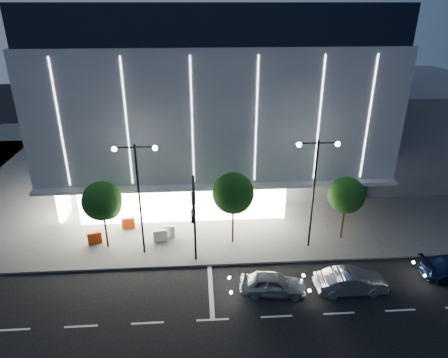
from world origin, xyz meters
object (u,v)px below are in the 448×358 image
traffic_mast (194,211)px  tree_right (346,197)px  street_lamp_west (138,184)px  street_lamp_east (315,179)px  barrier_d (160,236)px  tree_left (103,203)px  car_second (351,282)px  barrier_a (95,238)px  barrier_c (128,223)px  barrier_b (169,231)px  car_lead (273,284)px  tree_mid (233,195)px

traffic_mast → tree_right: 12.63m
street_lamp_west → street_lamp_east: same height
street_lamp_west → barrier_d: (1.13, 1.49, -5.31)m
tree_left → car_second: size_ratio=1.19×
barrier_a → barrier_c: size_ratio=1.00×
barrier_a → street_lamp_east: bearing=-20.7°
barrier_b → tree_right: bearing=2.3°
street_lamp_west → car_second: (14.40, -5.45, -5.17)m
tree_right → car_lead: size_ratio=1.25×
tree_mid → traffic_mast: bearing=-129.4°
tree_left → tree_mid: 10.00m
tree_mid → barrier_d: (-5.90, 0.47, -3.68)m
barrier_a → car_lead: bearing=-42.7°
tree_right → street_lamp_east: bearing=-161.4°
car_lead → tree_left: bearing=70.4°
street_lamp_east → tree_mid: street_lamp_east is taller
tree_right → car_second: 7.36m
tree_mid → car_second: (7.37, -6.47, -3.54)m
traffic_mast → barrier_c: (-5.76, 6.33, -4.38)m
tree_right → barrier_c: 18.27m
car_lead → car_second: bearing=-84.4°
tree_right → barrier_a: (-20.12, 0.47, -3.23)m
traffic_mast → car_lead: (5.15, -2.59, -4.27)m
car_lead → car_second: (5.25, -0.20, 0.04)m
street_lamp_east → barrier_d: (-11.87, 1.49, -5.31)m
barrier_c → barrier_d: same height
traffic_mast → barrier_a: (-8.10, 4.15, -4.38)m
street_lamp_west → car_lead: 11.77m
barrier_b → street_lamp_east: bearing=-4.0°
tree_right → street_lamp_west: bearing=-176.4°
street_lamp_west → barrier_c: size_ratio=8.18×
tree_mid → barrier_d: tree_mid is taller
traffic_mast → street_lamp_east: street_lamp_east is taller
car_second → barrier_d: 14.97m
tree_left → barrier_c: size_ratio=5.20×
barrier_b → barrier_d: same height
street_lamp_east → barrier_d: bearing=172.9°
street_lamp_west → tree_mid: (7.03, 1.02, -1.62)m
street_lamp_west → barrier_d: street_lamp_west is taller
traffic_mast → barrier_c: bearing=132.3°
barrier_b → car_lead: bearing=-38.2°
traffic_mast → barrier_a: 10.10m
car_second → barrier_d: size_ratio=4.36×
tree_right → barrier_a: bearing=178.7°
barrier_c → barrier_d: 3.62m
street_lamp_east → car_second: size_ratio=1.88×
street_lamp_east → tree_right: size_ratio=1.63×
street_lamp_west → car_lead: size_ratio=2.04×
barrier_a → barrier_b: size_ratio=1.00×
traffic_mast → car_lead: 7.18m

